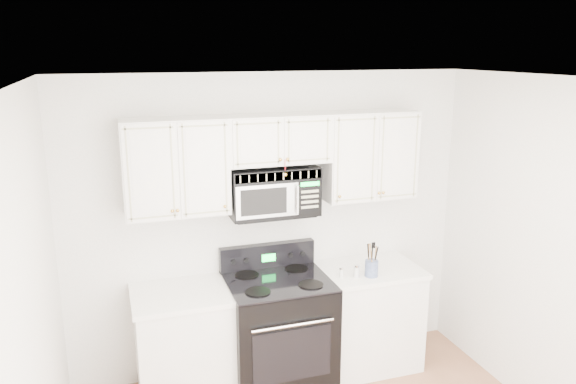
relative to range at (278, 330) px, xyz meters
name	(u,v)px	position (x,y,z in m)	size (l,w,h in m)	color
room	(358,312)	(0.06, -1.40, 0.82)	(3.51, 3.51, 2.61)	#966348
base_cabinet_left	(189,348)	(-0.74, 0.04, -0.06)	(0.86, 0.65, 0.92)	silver
base_cabinet_right	(368,319)	(0.86, 0.04, -0.06)	(0.86, 0.65, 0.92)	silver
range	(278,330)	(0.00, 0.00, 0.00)	(0.84, 0.76, 1.14)	black
upper_cabinets	(277,156)	(0.06, 0.19, 1.45)	(2.44, 0.37, 0.75)	silver
microwave	(273,191)	(0.01, 0.17, 1.17)	(0.73, 0.41, 0.40)	black
utensil_crock	(372,267)	(0.78, -0.14, 0.51)	(0.11, 0.11, 0.30)	slate
shaker_salt	(356,271)	(0.65, -0.12, 0.49)	(0.05, 0.05, 0.11)	#BCBCBD
shaker_pepper	(341,272)	(0.53, -0.09, 0.48)	(0.04, 0.04, 0.09)	#BCBCBD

